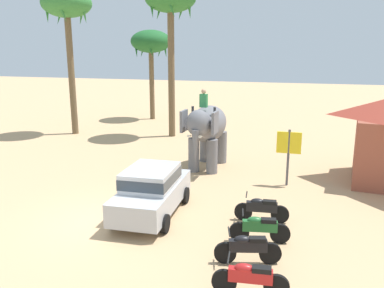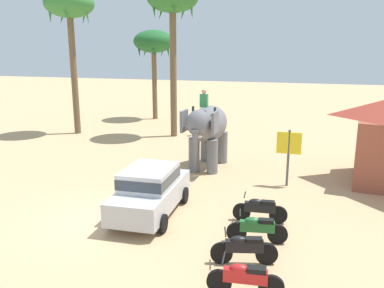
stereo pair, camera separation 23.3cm
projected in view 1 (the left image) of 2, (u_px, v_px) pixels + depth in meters
name	position (u px, v px, depth m)	size (l,w,h in m)	color
ground_plane	(104.00, 220.00, 13.21)	(120.00, 120.00, 0.00)	tan
car_sedan_foreground	(152.00, 189.00, 13.49)	(2.06, 4.19, 1.70)	#B7BABF
elephant_with_mahout	(207.00, 128.00, 18.63)	(1.65, 3.88, 3.88)	slate
motorcycle_nearest_camera	(250.00, 278.00, 9.08)	(1.80, 0.55, 0.94)	black
motorcycle_second_in_row	(248.00, 247.00, 10.46)	(1.76, 0.69, 0.94)	black
motorcycle_mid_row	(260.00, 228.00, 11.63)	(1.79, 0.58, 0.94)	black
motorcycle_fourth_in_row	(262.00, 208.00, 13.04)	(1.80, 0.55, 0.94)	black
palm_tree_behind_elephant	(151.00, 44.00, 31.31)	(3.20, 3.20, 7.15)	brown
palm_tree_near_hut	(67.00, 9.00, 25.10)	(3.20, 3.20, 9.38)	brown
palm_tree_left_of_road	(171.00, 4.00, 24.26)	(3.20, 3.20, 9.62)	brown
signboard_yellow	(289.00, 146.00, 16.28)	(1.00, 0.10, 2.40)	#4C4C51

